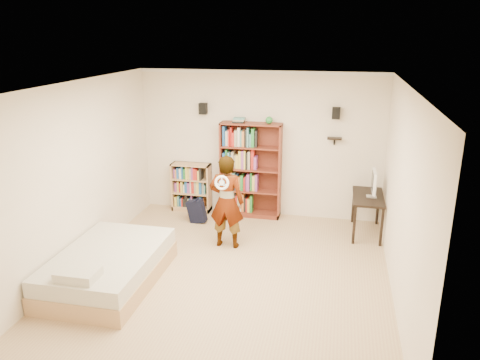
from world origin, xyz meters
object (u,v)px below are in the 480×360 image
object	(u,v)px
tall_bookshelf	(251,170)
low_bookshelf	(191,187)
computer_desk	(367,215)
person	(227,202)
daybed	(108,263)

from	to	relation	value
tall_bookshelf	low_bookshelf	size ratio (longest dim) A/B	1.89
computer_desk	person	world-z (taller)	person
low_bookshelf	daybed	world-z (taller)	low_bookshelf
tall_bookshelf	computer_desk	xyz separation A→B (m)	(2.12, -0.41, -0.54)
tall_bookshelf	daybed	size ratio (longest dim) A/B	0.90
tall_bookshelf	computer_desk	world-z (taller)	tall_bookshelf
tall_bookshelf	person	xyz separation A→B (m)	(-0.12, -1.39, -0.13)
daybed	person	size ratio (longest dim) A/B	1.29
person	tall_bookshelf	bearing A→B (deg)	-94.15
low_bookshelf	computer_desk	size ratio (longest dim) A/B	0.93
computer_desk	person	size ratio (longest dim) A/B	0.66
low_bookshelf	computer_desk	xyz separation A→B (m)	(3.29, -0.43, -0.12)
person	computer_desk	bearing A→B (deg)	-155.42
low_bookshelf	daybed	distance (m)	2.92
low_bookshelf	daybed	bearing A→B (deg)	-95.43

